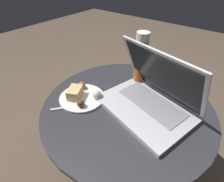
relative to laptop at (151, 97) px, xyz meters
The scene contains 6 objects.
ground_plane 0.57m from the laptop, 151.28° to the right, with size 6.00×6.00×0.00m, color brown.
table 0.21m from the laptop, 151.28° to the right, with size 0.73×0.73×0.52m.
laptop is the anchor object (origin of this frame).
beer_glass 0.20m from the laptop, 135.36° to the left, with size 0.06×0.06×0.26m.
snack_plate 0.30m from the laptop, 153.11° to the right, with size 0.20×0.20×0.05m.
fork 0.32m from the laptop, 141.84° to the right, with size 0.12×0.14×0.00m.
Camera 1 is at (0.29, -0.49, 1.02)m, focal length 28.00 mm.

